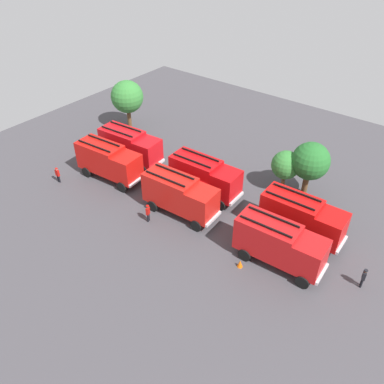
{
  "coord_description": "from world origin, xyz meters",
  "views": [
    {
      "loc": [
        18.43,
        -23.68,
        23.44
      ],
      "look_at": [
        0.0,
        0.0,
        1.4
      ],
      "focal_mm": 36.98,
      "sensor_mm": 36.0,
      "label": 1
    }
  ],
  "objects_px": {
    "firefighter_0": "(148,212)",
    "fire_truck_4": "(205,176)",
    "traffic_cone_0": "(240,264)",
    "fire_truck_5": "(302,217)",
    "tree_1": "(286,165)",
    "firefighter_2": "(363,277)",
    "tree_3": "(311,161)",
    "tree_2": "(309,162)",
    "fire_truck_0": "(109,160)",
    "firefighter_1": "(58,174)",
    "tree_0": "(127,97)",
    "fire_truck_2": "(279,243)",
    "fire_truck_3": "(130,145)",
    "fire_truck_1": "(180,194)",
    "traffic_cone_1": "(178,159)"
  },
  "relations": [
    {
      "from": "firefighter_0",
      "to": "fire_truck_4",
      "type": "bearing_deg",
      "value": 58.22
    },
    {
      "from": "firefighter_0",
      "to": "traffic_cone_0",
      "type": "distance_m",
      "value": 9.59
    },
    {
      "from": "fire_truck_5",
      "to": "firefighter_0",
      "type": "distance_m",
      "value": 13.39
    },
    {
      "from": "tree_1",
      "to": "firefighter_2",
      "type": "bearing_deg",
      "value": -35.68
    },
    {
      "from": "fire_truck_4",
      "to": "tree_3",
      "type": "xyz_separation_m",
      "value": [
        7.86,
        6.07,
        1.64
      ]
    },
    {
      "from": "firefighter_2",
      "to": "tree_3",
      "type": "bearing_deg",
      "value": 121.39
    },
    {
      "from": "tree_2",
      "to": "fire_truck_0",
      "type": "bearing_deg",
      "value": -149.57
    },
    {
      "from": "firefighter_2",
      "to": "traffic_cone_0",
      "type": "distance_m",
      "value": 9.18
    },
    {
      "from": "fire_truck_4",
      "to": "firefighter_1",
      "type": "bearing_deg",
      "value": -152.05
    },
    {
      "from": "firefighter_0",
      "to": "tree_0",
      "type": "height_order",
      "value": "tree_0"
    },
    {
      "from": "fire_truck_2",
      "to": "tree_0",
      "type": "distance_m",
      "value": 28.0
    },
    {
      "from": "fire_truck_4",
      "to": "fire_truck_0",
      "type": "bearing_deg",
      "value": -160.47
    },
    {
      "from": "fire_truck_2",
      "to": "fire_truck_4",
      "type": "distance_m",
      "value": 10.88
    },
    {
      "from": "firefighter_0",
      "to": "tree_0",
      "type": "bearing_deg",
      "value": 121.42
    },
    {
      "from": "fire_truck_3",
      "to": "traffic_cone_0",
      "type": "distance_m",
      "value": 18.99
    },
    {
      "from": "fire_truck_0",
      "to": "tree_0",
      "type": "distance_m",
      "value": 11.73
    },
    {
      "from": "fire_truck_4",
      "to": "tree_1",
      "type": "bearing_deg",
      "value": 40.44
    },
    {
      "from": "fire_truck_2",
      "to": "tree_1",
      "type": "relative_size",
      "value": 1.68
    },
    {
      "from": "firefighter_1",
      "to": "tree_0",
      "type": "xyz_separation_m",
      "value": [
        -2.99,
        13.3,
        3.21
      ]
    },
    {
      "from": "firefighter_2",
      "to": "tree_1",
      "type": "bearing_deg",
      "value": 130.12
    },
    {
      "from": "fire_truck_5",
      "to": "firefighter_0",
      "type": "relative_size",
      "value": 4.11
    },
    {
      "from": "fire_truck_2",
      "to": "tree_2",
      "type": "height_order",
      "value": "tree_2"
    },
    {
      "from": "firefighter_0",
      "to": "firefighter_1",
      "type": "height_order",
      "value": "firefighter_0"
    },
    {
      "from": "firefighter_0",
      "to": "tree_1",
      "type": "xyz_separation_m",
      "value": [
        7.3,
        11.83,
        1.94
      ]
    },
    {
      "from": "fire_truck_0",
      "to": "fire_truck_1",
      "type": "relative_size",
      "value": 1.01
    },
    {
      "from": "firefighter_1",
      "to": "tree_2",
      "type": "xyz_separation_m",
      "value": [
        20.75,
        13.89,
        2.6
      ]
    },
    {
      "from": "fire_truck_4",
      "to": "firefighter_1",
      "type": "distance_m",
      "value": 15.2
    },
    {
      "from": "fire_truck_2",
      "to": "tree_0",
      "type": "relative_size",
      "value": 1.18
    },
    {
      "from": "fire_truck_3",
      "to": "fire_truck_5",
      "type": "xyz_separation_m",
      "value": [
        20.02,
        0.27,
        0.0
      ]
    },
    {
      "from": "fire_truck_0",
      "to": "firefighter_2",
      "type": "relative_size",
      "value": 4.2
    },
    {
      "from": "fire_truck_2",
      "to": "fire_truck_1",
      "type": "bearing_deg",
      "value": 176.27
    },
    {
      "from": "tree_2",
      "to": "tree_1",
      "type": "bearing_deg",
      "value": -153.37
    },
    {
      "from": "fire_truck_4",
      "to": "firefighter_2",
      "type": "height_order",
      "value": "fire_truck_4"
    },
    {
      "from": "fire_truck_1",
      "to": "tree_2",
      "type": "distance_m",
      "value": 12.73
    },
    {
      "from": "fire_truck_1",
      "to": "tree_3",
      "type": "relative_size",
      "value": 1.3
    },
    {
      "from": "tree_0",
      "to": "tree_1",
      "type": "distance_m",
      "value": 21.91
    },
    {
      "from": "fire_truck_1",
      "to": "firefighter_1",
      "type": "relative_size",
      "value": 4.36
    },
    {
      "from": "tree_0",
      "to": "tree_1",
      "type": "height_order",
      "value": "tree_0"
    },
    {
      "from": "tree_0",
      "to": "fire_truck_5",
      "type": "bearing_deg",
      "value": -12.15
    },
    {
      "from": "fire_truck_0",
      "to": "tree_1",
      "type": "distance_m",
      "value": 17.76
    },
    {
      "from": "fire_truck_3",
      "to": "traffic_cone_1",
      "type": "relative_size",
      "value": 12.25
    },
    {
      "from": "fire_truck_1",
      "to": "fire_truck_4",
      "type": "xyz_separation_m",
      "value": [
        0.01,
        3.79,
        0.0
      ]
    },
    {
      "from": "tree_3",
      "to": "fire_truck_4",
      "type": "bearing_deg",
      "value": -142.3
    },
    {
      "from": "traffic_cone_1",
      "to": "fire_truck_1",
      "type": "bearing_deg",
      "value": -49.01
    },
    {
      "from": "fire_truck_4",
      "to": "tree_2",
      "type": "bearing_deg",
      "value": 37.1
    },
    {
      "from": "fire_truck_3",
      "to": "fire_truck_4",
      "type": "distance_m",
      "value": 9.9
    },
    {
      "from": "fire_truck_4",
      "to": "fire_truck_5",
      "type": "relative_size",
      "value": 1.0
    },
    {
      "from": "tree_3",
      "to": "firefighter_2",
      "type": "bearing_deg",
      "value": -44.41
    },
    {
      "from": "fire_truck_1",
      "to": "tree_2",
      "type": "height_order",
      "value": "tree_2"
    },
    {
      "from": "fire_truck_2",
      "to": "firefighter_1",
      "type": "bearing_deg",
      "value": -173.81
    }
  ]
}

